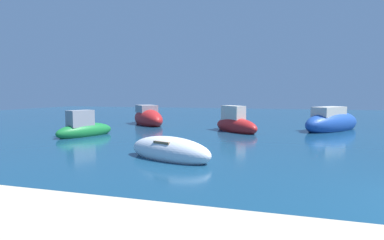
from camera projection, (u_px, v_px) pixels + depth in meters
The scene contains 5 objects.
moored_boat_0 at pixel (332, 122), 18.29m from camera, with size 4.45×5.14×1.77m.
moored_boat_1 at pixel (169, 151), 10.18m from camera, with size 3.47×2.17×0.99m.
moored_boat_2 at pixel (235, 124), 17.77m from camera, with size 3.36×3.45×1.74m.
moored_boat_4 at pixel (148, 118), 21.86m from camera, with size 4.21×4.55×1.71m.
moored_boat_5 at pixel (84, 129), 15.75m from camera, with size 2.09×3.35×1.56m.
Camera 1 is at (-3.86, -6.31, 2.19)m, focal length 28.23 mm.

